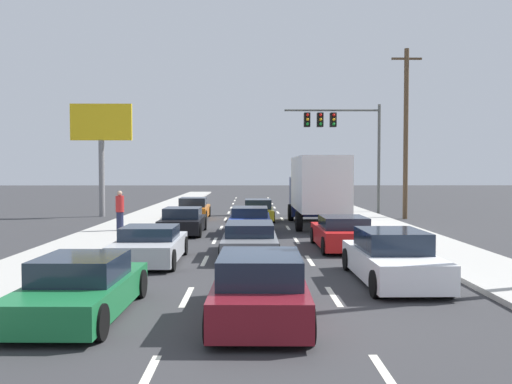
{
  "coord_description": "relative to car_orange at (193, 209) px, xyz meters",
  "views": [
    {
      "loc": [
        -0.24,
        -10.44,
        2.92
      ],
      "look_at": [
        0.05,
        14.68,
        1.92
      ],
      "focal_mm": 38.1,
      "sensor_mm": 36.0,
      "label": 1
    }
  ],
  "objects": [
    {
      "name": "car_black",
      "position": [
        0.31,
        -7.62,
        -0.02
      ],
      "size": [
        1.95,
        4.1,
        1.22
      ],
      "color": "black",
      "rests_on": "ground_plane"
    },
    {
      "name": "utility_pole_mid",
      "position": [
        12.74,
        -0.08,
        4.65
      ],
      "size": [
        1.8,
        0.28,
        10.17
      ],
      "color": "brown",
      "rests_on": "ground_plane"
    },
    {
      "name": "car_gray",
      "position": [
        3.39,
        -14.1,
        -0.03
      ],
      "size": [
        1.92,
        4.49,
        1.14
      ],
      "color": "slate",
      "rests_on": "ground_plane"
    },
    {
      "name": "car_silver",
      "position": [
        0.22,
        -15.39,
        -0.04
      ],
      "size": [
        2.0,
        4.17,
        1.16
      ],
      "color": "#B7BABF",
      "rests_on": "ground_plane"
    },
    {
      "name": "car_yellow",
      "position": [
        3.87,
        -0.89,
        -0.02
      ],
      "size": [
        1.81,
        4.54,
        1.24
      ],
      "color": "yellow",
      "rests_on": "ground_plane"
    },
    {
      "name": "lane_markings",
      "position": [
        3.64,
        -2.6,
        -0.57
      ],
      "size": [
        3.54,
        57.0,
        0.01
      ],
      "color": "silver",
      "rests_on": "ground_plane"
    },
    {
      "name": "car_maroon",
      "position": [
        3.59,
        -22.04,
        0.03
      ],
      "size": [
        1.94,
        4.25,
        1.32
      ],
      "color": "maroon",
      "rests_on": "ground_plane"
    },
    {
      "name": "car_red",
      "position": [
        6.82,
        -12.51,
        0.0
      ],
      "size": [
        1.94,
        4.18,
        1.23
      ],
      "color": "red",
      "rests_on": "ground_plane"
    },
    {
      "name": "box_truck",
      "position": [
        6.86,
        -4.45,
        1.48
      ],
      "size": [
        2.53,
        8.48,
        3.61
      ],
      "color": "white",
      "rests_on": "ground_plane"
    },
    {
      "name": "traffic_signal_mast",
      "position": [
        9.29,
        4.23,
        5.14
      ],
      "size": [
        6.53,
        0.69,
        7.39
      ],
      "color": "#595B56",
      "rests_on": "ground_plane"
    },
    {
      "name": "car_white",
      "position": [
        7.11,
        -18.5,
        0.04
      ],
      "size": [
        1.92,
        4.57,
        1.36
      ],
      "color": "white",
      "rests_on": "ground_plane"
    },
    {
      "name": "car_orange",
      "position": [
        0.0,
        0.0,
        0.0
      ],
      "size": [
        1.88,
        4.46,
        1.29
      ],
      "color": "orange",
      "rests_on": "ground_plane"
    },
    {
      "name": "sidewalk_left",
      "position": [
        -2.99,
        -2.11,
        -0.5
      ],
      "size": [
        2.76,
        80.0,
        0.14
      ],
      "primitive_type": "cube",
      "color": "#B2AFA8",
      "rests_on": "ground_plane"
    },
    {
      "name": "ground_plane",
      "position": [
        3.64,
        2.89,
        -0.57
      ],
      "size": [
        140.0,
        140.0,
        0.0
      ],
      "primitive_type": "plane",
      "color": "#333335"
    },
    {
      "name": "sidewalk_right",
      "position": [
        10.26,
        -2.11,
        -0.5
      ],
      "size": [
        2.76,
        80.0,
        0.14
      ],
      "primitive_type": "cube",
      "color": "#B2AFA8",
      "rests_on": "ground_plane"
    },
    {
      "name": "car_green",
      "position": [
        -0.0,
        -21.72,
        -0.03
      ],
      "size": [
        1.96,
        4.3,
        1.21
      ],
      "color": "#196B38",
      "rests_on": "ground_plane"
    },
    {
      "name": "car_blue",
      "position": [
        3.4,
        -7.51,
        -0.0
      ],
      "size": [
        1.99,
        4.61,
        1.24
      ],
      "color": "#1E389E",
      "rests_on": "ground_plane"
    },
    {
      "name": "roadside_billboard",
      "position": [
        -5.96,
        1.81,
        4.46
      ],
      "size": [
        3.86,
        0.36,
        7.1
      ],
      "color": "slate",
      "rests_on": "ground_plane"
    },
    {
      "name": "pedestrian_near_corner",
      "position": [
        -2.63,
        -7.42,
        0.49
      ],
      "size": [
        0.38,
        0.38,
        1.84
      ],
      "color": "#1E233F",
      "rests_on": "sidewalk_left"
    }
  ]
}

